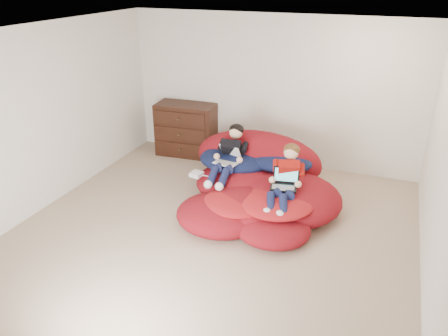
% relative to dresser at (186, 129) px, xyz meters
% --- Properties ---
extents(room_shell, '(5.10, 5.10, 2.77)m').
position_rel_dresser_xyz_m(room_shell, '(1.48, -2.22, -0.25)').
color(room_shell, tan).
rests_on(room_shell, ground).
extents(dresser, '(1.09, 0.63, 0.95)m').
position_rel_dresser_xyz_m(dresser, '(0.00, 0.00, 0.00)').
color(dresser, black).
rests_on(dresser, ground).
extents(beanbag_pile, '(2.43, 2.38, 0.92)m').
position_rel_dresser_xyz_m(beanbag_pile, '(1.77, -1.28, -0.20)').
color(beanbag_pile, maroon).
rests_on(beanbag_pile, ground).
extents(cream_pillow, '(0.44, 0.28, 0.28)m').
position_rel_dresser_xyz_m(cream_pillow, '(1.18, -0.58, 0.15)').
color(cream_pillow, beige).
rests_on(cream_pillow, beanbag_pile).
extents(older_boy, '(0.33, 1.06, 0.66)m').
position_rel_dresser_xyz_m(older_boy, '(1.29, -1.18, 0.19)').
color(older_boy, black).
rests_on(older_boy, beanbag_pile).
extents(younger_boy, '(0.38, 0.98, 0.69)m').
position_rel_dresser_xyz_m(younger_boy, '(2.23, -1.55, 0.15)').
color(younger_boy, '#A5140E').
rests_on(younger_boy, beanbag_pile).
extents(laptop_white, '(0.37, 0.41, 0.22)m').
position_rel_dresser_xyz_m(laptop_white, '(1.29, -1.25, 0.15)').
color(laptop_white, silver).
rests_on(laptop_white, older_boy).
extents(laptop_black, '(0.38, 0.33, 0.25)m').
position_rel_dresser_xyz_m(laptop_black, '(2.23, -1.61, 0.09)').
color(laptop_black, black).
rests_on(laptop_black, younger_boy).
extents(power_adapter, '(0.18, 0.18, 0.06)m').
position_rel_dresser_xyz_m(power_adapter, '(0.92, -1.55, -0.05)').
color(power_adapter, silver).
rests_on(power_adapter, beanbag_pile).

